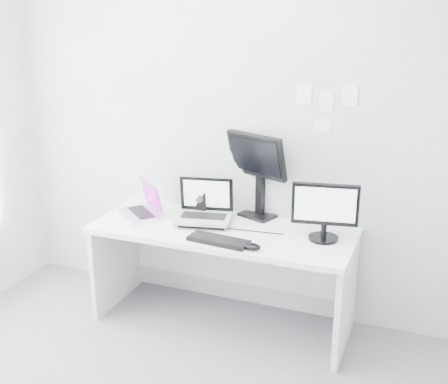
# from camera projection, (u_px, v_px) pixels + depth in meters

# --- Properties ---
(back_wall) EXTENTS (3.60, 0.00, 3.60)m
(back_wall) POSITION_uv_depth(u_px,v_px,m) (240.00, 129.00, 4.13)
(back_wall) COLOR silver
(back_wall) RESTS_ON ground
(desk) EXTENTS (1.80, 0.70, 0.73)m
(desk) POSITION_uv_depth(u_px,v_px,m) (222.00, 276.00, 4.13)
(desk) COLOR white
(desk) RESTS_ON ground
(macbook) EXTENTS (0.43, 0.42, 0.26)m
(macbook) POSITION_uv_depth(u_px,v_px,m) (139.00, 199.00, 4.21)
(macbook) COLOR silver
(macbook) RESTS_ON desk
(speaker) EXTENTS (0.13, 0.13, 0.20)m
(speaker) POSITION_uv_depth(u_px,v_px,m) (202.00, 202.00, 4.23)
(speaker) COLOR black
(speaker) RESTS_ON desk
(dell_laptop) EXTENTS (0.43, 0.37, 0.32)m
(dell_laptop) POSITION_uv_depth(u_px,v_px,m) (203.00, 203.00, 4.04)
(dell_laptop) COLOR #B1B4B8
(dell_laptop) RESTS_ON desk
(rear_monitor) EXTENTS (0.50, 0.33, 0.63)m
(rear_monitor) POSITION_uv_depth(u_px,v_px,m) (258.00, 174.00, 4.13)
(rear_monitor) COLOR black
(rear_monitor) RESTS_ON desk
(samsung_monitor) EXTENTS (0.46, 0.27, 0.39)m
(samsung_monitor) POSITION_uv_depth(u_px,v_px,m) (325.00, 211.00, 3.76)
(samsung_monitor) COLOR black
(samsung_monitor) RESTS_ON desk
(keyboard) EXTENTS (0.42, 0.18, 0.03)m
(keyboard) POSITION_uv_depth(u_px,v_px,m) (219.00, 240.00, 3.77)
(keyboard) COLOR black
(keyboard) RESTS_ON desk
(mouse) EXTENTS (0.13, 0.09, 0.04)m
(mouse) POSITION_uv_depth(u_px,v_px,m) (252.00, 246.00, 3.67)
(mouse) COLOR black
(mouse) RESTS_ON desk
(wall_note_0) EXTENTS (0.10, 0.00, 0.14)m
(wall_note_0) POSITION_uv_depth(u_px,v_px,m) (304.00, 95.00, 3.88)
(wall_note_0) COLOR white
(wall_note_0) RESTS_ON back_wall
(wall_note_1) EXTENTS (0.09, 0.00, 0.13)m
(wall_note_1) POSITION_uv_depth(u_px,v_px,m) (326.00, 102.00, 3.84)
(wall_note_1) COLOR white
(wall_note_1) RESTS_ON back_wall
(wall_note_2) EXTENTS (0.10, 0.00, 0.14)m
(wall_note_2) POSITION_uv_depth(u_px,v_px,m) (350.00, 96.00, 3.77)
(wall_note_2) COLOR white
(wall_note_2) RESTS_ON back_wall
(wall_note_3) EXTENTS (0.11, 0.00, 0.08)m
(wall_note_3) POSITION_uv_depth(u_px,v_px,m) (322.00, 126.00, 3.90)
(wall_note_3) COLOR white
(wall_note_3) RESTS_ON back_wall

